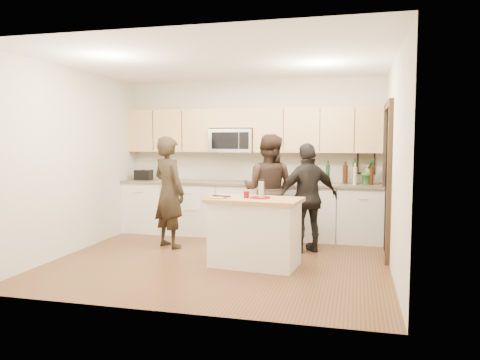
% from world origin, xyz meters
% --- Properties ---
extents(floor, '(4.50, 4.50, 0.00)m').
position_xyz_m(floor, '(0.00, 0.00, 0.00)').
color(floor, brown).
rests_on(floor, ground).
extents(room_shell, '(4.52, 4.02, 2.71)m').
position_xyz_m(room_shell, '(0.00, 0.00, 1.73)').
color(room_shell, beige).
rests_on(room_shell, ground).
extents(back_cabinetry, '(4.50, 0.66, 0.94)m').
position_xyz_m(back_cabinetry, '(0.00, 1.69, 0.47)').
color(back_cabinetry, silver).
rests_on(back_cabinetry, ground).
extents(upper_cabinetry, '(4.50, 0.33, 0.75)m').
position_xyz_m(upper_cabinetry, '(0.03, 1.83, 1.84)').
color(upper_cabinetry, tan).
rests_on(upper_cabinetry, ground).
extents(microwave, '(0.76, 0.41, 0.40)m').
position_xyz_m(microwave, '(-0.31, 1.80, 1.65)').
color(microwave, silver).
rests_on(microwave, ground).
extents(doorway, '(0.06, 1.25, 2.20)m').
position_xyz_m(doorway, '(2.23, 0.90, 1.16)').
color(doorway, black).
rests_on(doorway, ground).
extents(framed_picture, '(0.30, 0.03, 0.38)m').
position_xyz_m(framed_picture, '(1.95, 1.98, 1.28)').
color(framed_picture, black).
rests_on(framed_picture, ground).
extents(dish_towel, '(0.34, 0.60, 0.48)m').
position_xyz_m(dish_towel, '(-0.95, 1.50, 0.80)').
color(dish_towel, white).
rests_on(dish_towel, ground).
extents(island, '(1.27, 0.83, 0.90)m').
position_xyz_m(island, '(0.51, -0.15, 0.45)').
color(island, silver).
rests_on(island, ground).
extents(red_plate, '(0.27, 0.27, 0.02)m').
position_xyz_m(red_plate, '(0.58, -0.13, 0.91)').
color(red_plate, maroon).
rests_on(red_plate, island).
extents(box_grater, '(0.08, 0.06, 0.23)m').
position_xyz_m(box_grater, '(0.60, -0.18, 1.04)').
color(box_grater, silver).
rests_on(box_grater, red_plate).
extents(drink_glass, '(0.07, 0.07, 0.09)m').
position_xyz_m(drink_glass, '(0.40, -0.16, 0.94)').
color(drink_glass, maroon).
rests_on(drink_glass, island).
extents(cutting_board, '(0.25, 0.18, 0.02)m').
position_xyz_m(cutting_board, '(0.03, -0.29, 0.91)').
color(cutting_board, '#AD8648').
rests_on(cutting_board, island).
extents(tongs, '(0.25, 0.06, 0.02)m').
position_xyz_m(tongs, '(0.09, -0.27, 0.93)').
color(tongs, black).
rests_on(tongs, cutting_board).
extents(knife, '(0.21, 0.05, 0.01)m').
position_xyz_m(knife, '(0.17, -0.29, 0.92)').
color(knife, silver).
rests_on(knife, cutting_board).
extents(toaster, '(0.29, 0.20, 0.18)m').
position_xyz_m(toaster, '(-1.94, 1.67, 1.03)').
color(toaster, black).
rests_on(toaster, back_cabinetry).
extents(bottle_cluster, '(0.76, 0.22, 0.41)m').
position_xyz_m(bottle_cluster, '(1.75, 1.73, 1.12)').
color(bottle_cluster, black).
rests_on(bottle_cluster, back_cabinetry).
extents(orchid, '(0.30, 0.28, 0.42)m').
position_xyz_m(orchid, '(1.98, 1.72, 1.15)').
color(orchid, '#2B6C2E').
rests_on(orchid, back_cabinetry).
extents(woman_left, '(0.75, 0.67, 1.72)m').
position_xyz_m(woman_left, '(-1.00, 0.58, 0.86)').
color(woman_left, black).
rests_on(woman_left, ground).
extents(woman_center, '(0.93, 0.77, 1.75)m').
position_xyz_m(woman_center, '(0.45, 1.13, 0.88)').
color(woman_center, black).
rests_on(woman_center, ground).
extents(woman_right, '(1.02, 0.83, 1.62)m').
position_xyz_m(woman_right, '(1.11, 0.79, 0.81)').
color(woman_right, black).
rests_on(woman_right, ground).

